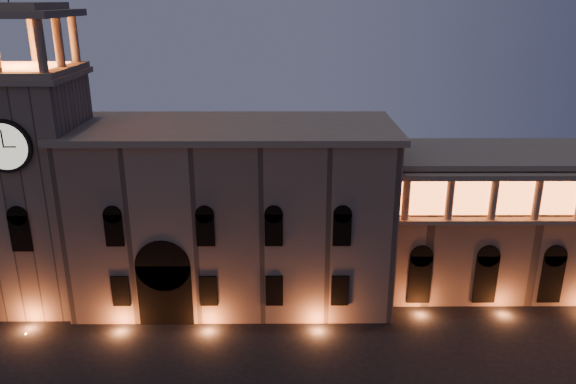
# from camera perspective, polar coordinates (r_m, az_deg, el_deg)

# --- Properties ---
(government_building) EXTENTS (30.80, 12.80, 17.60)m
(government_building) POSITION_cam_1_polar(r_m,az_deg,el_deg) (55.33, -5.56, -2.15)
(government_building) COLOR #816854
(government_building) RESTS_ON ground
(clock_tower) EXTENTS (9.80, 9.80, 32.40)m
(clock_tower) POSITION_cam_1_polar(r_m,az_deg,el_deg) (57.94, -24.23, 1.10)
(clock_tower) COLOR #816854
(clock_tower) RESTS_ON ground
(colonnade_wing) EXTENTS (40.60, 11.50, 14.50)m
(colonnade_wing) POSITION_cam_1_polar(r_m,az_deg,el_deg) (64.36, 26.52, -2.43)
(colonnade_wing) COLOR #7C634F
(colonnade_wing) RESTS_ON ground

